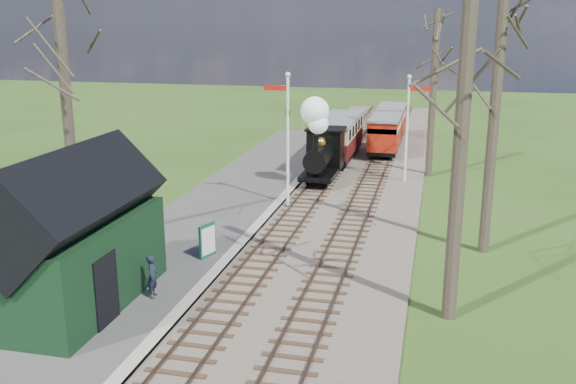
{
  "coord_description": "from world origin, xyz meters",
  "views": [
    {
      "loc": [
        5.87,
        -11.8,
        8.43
      ],
      "look_at": [
        0.04,
        12.9,
        1.6
      ],
      "focal_mm": 40.0,
      "sensor_mm": 36.0,
      "label": 1
    }
  ],
  "objects_px": {
    "semaphore_far": "(409,120)",
    "red_carriage_a": "(385,134)",
    "bench": "(124,283)",
    "red_carriage_b": "(391,121)",
    "station_shed": "(74,238)",
    "semaphore_near": "(286,130)",
    "locomotive": "(321,145)",
    "coach": "(339,136)",
    "person": "(153,276)",
    "sign_board": "(207,240)"
  },
  "relations": [
    {
      "from": "semaphore_far",
      "to": "red_carriage_a",
      "type": "distance_m",
      "value": 7.4
    },
    {
      "from": "semaphore_far",
      "to": "bench",
      "type": "distance_m",
      "value": 18.95
    },
    {
      "from": "red_carriage_a",
      "to": "bench",
      "type": "relative_size",
      "value": 3.02
    },
    {
      "from": "red_carriage_b",
      "to": "station_shed",
      "type": "bearing_deg",
      "value": -102.78
    },
    {
      "from": "station_shed",
      "to": "red_carriage_b",
      "type": "relative_size",
      "value": 1.34
    },
    {
      "from": "red_carriage_b",
      "to": "semaphore_near",
      "type": "bearing_deg",
      "value": -100.37
    },
    {
      "from": "station_shed",
      "to": "red_carriage_a",
      "type": "distance_m",
      "value": 25.86
    },
    {
      "from": "semaphore_near",
      "to": "station_shed",
      "type": "bearing_deg",
      "value": -106.38
    },
    {
      "from": "semaphore_near",
      "to": "locomotive",
      "type": "distance_m",
      "value": 5.0
    },
    {
      "from": "coach",
      "to": "semaphore_near",
      "type": "bearing_deg",
      "value": -94.08
    },
    {
      "from": "coach",
      "to": "person",
      "type": "xyz_separation_m",
      "value": [
        -2.32,
        -21.82,
        -0.67
      ]
    },
    {
      "from": "bench",
      "to": "locomotive",
      "type": "bearing_deg",
      "value": 78.48
    },
    {
      "from": "station_shed",
      "to": "coach",
      "type": "height_order",
      "value": "station_shed"
    },
    {
      "from": "semaphore_far",
      "to": "locomotive",
      "type": "relative_size",
      "value": 1.25
    },
    {
      "from": "coach",
      "to": "bench",
      "type": "height_order",
      "value": "coach"
    },
    {
      "from": "semaphore_near",
      "to": "coach",
      "type": "xyz_separation_m",
      "value": [
        0.77,
        10.77,
        -2.08
      ]
    },
    {
      "from": "locomotive",
      "to": "red_carriage_a",
      "type": "distance_m",
      "value": 8.64
    },
    {
      "from": "semaphore_far",
      "to": "red_carriage_b",
      "type": "xyz_separation_m",
      "value": [
        -1.77,
        12.41,
        -1.96
      ]
    },
    {
      "from": "sign_board",
      "to": "person",
      "type": "relative_size",
      "value": 0.9
    },
    {
      "from": "coach",
      "to": "sign_board",
      "type": "height_order",
      "value": "coach"
    },
    {
      "from": "station_shed",
      "to": "person",
      "type": "distance_m",
      "value": 2.59
    },
    {
      "from": "locomotive",
      "to": "bench",
      "type": "relative_size",
      "value": 2.95
    },
    {
      "from": "red_carriage_a",
      "to": "red_carriage_b",
      "type": "relative_size",
      "value": 1.0
    },
    {
      "from": "semaphore_near",
      "to": "locomotive",
      "type": "relative_size",
      "value": 1.36
    },
    {
      "from": "station_shed",
      "to": "sign_board",
      "type": "height_order",
      "value": "station_shed"
    },
    {
      "from": "red_carriage_a",
      "to": "semaphore_far",
      "type": "bearing_deg",
      "value": -75.6
    },
    {
      "from": "red_carriage_a",
      "to": "person",
      "type": "distance_m",
      "value": 24.47
    },
    {
      "from": "semaphore_far",
      "to": "bench",
      "type": "bearing_deg",
      "value": -113.96
    },
    {
      "from": "station_shed",
      "to": "locomotive",
      "type": "height_order",
      "value": "station_shed"
    },
    {
      "from": "locomotive",
      "to": "coach",
      "type": "height_order",
      "value": "locomotive"
    },
    {
      "from": "red_carriage_a",
      "to": "person",
      "type": "bearing_deg",
      "value": -101.61
    },
    {
      "from": "station_shed",
      "to": "person",
      "type": "xyz_separation_m",
      "value": [
        1.97,
        0.95,
        -1.39
      ]
    },
    {
      "from": "semaphore_far",
      "to": "bench",
      "type": "xyz_separation_m",
      "value": [
        -7.61,
        -17.14,
        -2.75
      ]
    },
    {
      "from": "semaphore_far",
      "to": "sign_board",
      "type": "xyz_separation_m",
      "value": [
        -6.28,
        -13.39,
        -2.54
      ]
    },
    {
      "from": "station_shed",
      "to": "coach",
      "type": "bearing_deg",
      "value": 79.31
    },
    {
      "from": "locomotive",
      "to": "coach",
      "type": "xyz_separation_m",
      "value": [
        0.01,
        6.06,
        -0.57
      ]
    },
    {
      "from": "sign_board",
      "to": "person",
      "type": "bearing_deg",
      "value": -96.55
    },
    {
      "from": "locomotive",
      "to": "bench",
      "type": "height_order",
      "value": "locomotive"
    },
    {
      "from": "person",
      "to": "locomotive",
      "type": "bearing_deg",
      "value": -17.84
    },
    {
      "from": "person",
      "to": "bench",
      "type": "bearing_deg",
      "value": 85.75
    },
    {
      "from": "station_shed",
      "to": "locomotive",
      "type": "xyz_separation_m",
      "value": [
        4.29,
        16.71,
        -0.15
      ]
    },
    {
      "from": "coach",
      "to": "red_carriage_b",
      "type": "xyz_separation_m",
      "value": [
        2.6,
        7.64,
        -0.15
      ]
    },
    {
      "from": "sign_board",
      "to": "bench",
      "type": "relative_size",
      "value": 0.78
    },
    {
      "from": "semaphore_near",
      "to": "bench",
      "type": "height_order",
      "value": "semaphore_near"
    },
    {
      "from": "station_shed",
      "to": "red_carriage_a",
      "type": "bearing_deg",
      "value": 74.52
    },
    {
      "from": "sign_board",
      "to": "bench",
      "type": "distance_m",
      "value": 3.98
    },
    {
      "from": "semaphore_near",
      "to": "person",
      "type": "bearing_deg",
      "value": -98.01
    },
    {
      "from": "station_shed",
      "to": "locomotive",
      "type": "bearing_deg",
      "value": 75.61
    },
    {
      "from": "station_shed",
      "to": "locomotive",
      "type": "relative_size",
      "value": 1.37
    },
    {
      "from": "red_carriage_a",
      "to": "person",
      "type": "height_order",
      "value": "red_carriage_a"
    }
  ]
}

